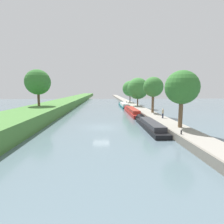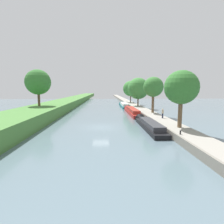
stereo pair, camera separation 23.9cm
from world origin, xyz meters
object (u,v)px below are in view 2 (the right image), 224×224
narrowboat_red (132,111)px  person_walking (163,113)px  narrowboat_teal (124,105)px  mooring_bollard_far (127,102)px  narrowboat_black (148,124)px  mooring_bollard_near (180,132)px

narrowboat_red → person_walking: 12.46m
narrowboat_teal → person_walking: person_walking is taller
narrowboat_teal → person_walking: (3.56, -28.62, 1.16)m
mooring_bollard_far → narrowboat_teal: bearing=-106.3°
narrowboat_teal → mooring_bollard_far: narrowboat_teal is taller
narrowboat_black → narrowboat_teal: size_ratio=0.86×
person_walking → narrowboat_red: bearing=106.3°
narrowboat_red → mooring_bollard_far: (1.86, 23.34, 0.48)m
person_walking → mooring_bollard_far: 35.29m
narrowboat_black → person_walking: 5.00m
narrowboat_black → narrowboat_teal: 32.15m
narrowboat_teal → mooring_bollard_near: 39.56m
narrowboat_teal → mooring_bollard_far: size_ratio=33.92×
narrowboat_red → narrowboat_black: bearing=-89.4°
person_walking → mooring_bollard_far: (-1.62, 35.25, -0.65)m
narrowboat_teal → person_walking: size_ratio=9.19×
narrowboat_black → narrowboat_teal: (-0.23, 32.15, 0.06)m
narrowboat_black → narrowboat_teal: narrowboat_teal is taller
narrowboat_black → person_walking: size_ratio=7.94×
narrowboat_black → narrowboat_red: bearing=90.6°
person_walking → mooring_bollard_near: (-1.62, -10.89, -0.65)m
narrowboat_red → narrowboat_teal: bearing=90.3°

